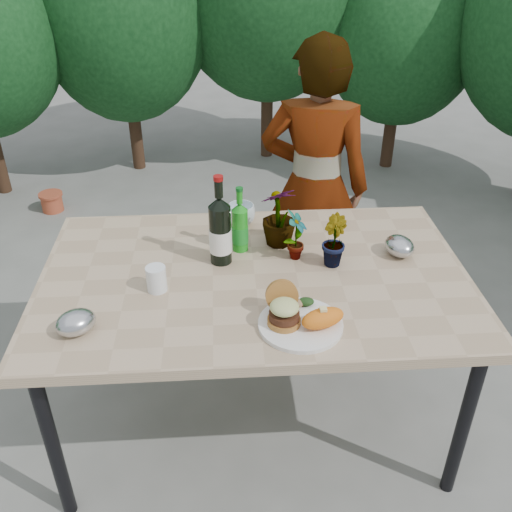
{
  "coord_description": "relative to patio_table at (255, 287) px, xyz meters",
  "views": [
    {
      "loc": [
        -0.11,
        -1.76,
        1.94
      ],
      "look_at": [
        0.0,
        -0.08,
        0.88
      ],
      "focal_mm": 40.0,
      "sensor_mm": 36.0,
      "label": 1
    }
  ],
  "objects": [
    {
      "name": "blue_bowl",
      "position": [
        -0.03,
        0.39,
        0.1
      ],
      "size": [
        0.13,
        0.13,
        0.09
      ],
      "primitive_type": "imported",
      "rotation": [
        0.0,
        0.0,
        0.09
      ],
      "color": "silver",
      "rests_on": "patio_table"
    },
    {
      "name": "seedling_left",
      "position": [
        0.17,
        0.1,
        0.16
      ],
      "size": [
        0.11,
        0.13,
        0.21
      ],
      "primitive_type": "imported",
      "rotation": [
        0.0,
        0.0,
        1.17
      ],
      "color": "#1D521C",
      "rests_on": "patio_table"
    },
    {
      "name": "sparkling_water",
      "position": [
        -0.05,
        0.18,
        0.16
      ],
      "size": [
        0.07,
        0.07,
        0.27
      ],
      "rotation": [
        0.0,
        0.0,
        -0.15
      ],
      "color": "#1B971C",
      "rests_on": "patio_table"
    },
    {
      "name": "sweet_potato",
      "position": [
        0.2,
        -0.34,
        0.1
      ],
      "size": [
        0.17,
        0.12,
        0.06
      ],
      "primitive_type": "ellipsoid",
      "rotation": [
        0.0,
        0.0,
        0.35
      ],
      "color": "orange",
      "rests_on": "dinner_plate"
    },
    {
      "name": "wine_bottle",
      "position": [
        -0.12,
        0.1,
        0.19
      ],
      "size": [
        0.09,
        0.09,
        0.36
      ],
      "rotation": [
        0.0,
        0.0,
        -0.1
      ],
      "color": "black",
      "rests_on": "patio_table"
    },
    {
      "name": "shrub_hedge",
      "position": [
        0.33,
        1.81,
        0.5
      ],
      "size": [
        6.96,
        5.17,
        2.4
      ],
      "color": "#382316",
      "rests_on": "ground"
    },
    {
      "name": "seedling_right",
      "position": [
        0.11,
        0.22,
        0.18
      ],
      "size": [
        0.18,
        0.18,
        0.25
      ],
      "primitive_type": "imported",
      "rotation": [
        0.0,
        0.0,
        3.52
      ],
      "color": "#255D1F",
      "rests_on": "patio_table"
    },
    {
      "name": "burger_stack",
      "position": [
        0.08,
        -0.3,
        0.12
      ],
      "size": [
        0.11,
        0.16,
        0.11
      ],
      "color": "#B7722D",
      "rests_on": "dinner_plate"
    },
    {
      "name": "seedling_mid",
      "position": [
        0.3,
        0.06,
        0.16
      ],
      "size": [
        0.1,
        0.12,
        0.2
      ],
      "primitive_type": "imported",
      "rotation": [
        0.0,
        0.0,
        1.67
      ],
      "color": "#256020",
      "rests_on": "patio_table"
    },
    {
      "name": "foil_packet_left",
      "position": [
        -0.6,
        -0.3,
        0.1
      ],
      "size": [
        0.17,
        0.16,
        0.08
      ],
      "primitive_type": "ellipsoid",
      "rotation": [
        0.0,
        0.0,
        0.6
      ],
      "color": "#AEAFB5",
      "rests_on": "patio_table"
    },
    {
      "name": "person",
      "position": [
        0.34,
        0.76,
        0.04
      ],
      "size": [
        0.6,
        0.47,
        1.47
      ],
      "primitive_type": "imported",
      "rotation": [
        0.0,
        0.0,
        2.9
      ],
      "color": "#9E654F",
      "rests_on": "ground"
    },
    {
      "name": "ground",
      "position": [
        0.0,
        0.0,
        -0.69
      ],
      "size": [
        80.0,
        80.0,
        0.0
      ],
      "primitive_type": "plane",
      "color": "slate",
      "rests_on": "ground"
    },
    {
      "name": "terracotta_pot",
      "position": [
        -1.35,
        2.04,
        -0.62
      ],
      "size": [
        0.17,
        0.17,
        0.14
      ],
      "color": "#B54B2E",
      "rests_on": "ground"
    },
    {
      "name": "plastic_cup",
      "position": [
        -0.35,
        -0.08,
        0.1
      ],
      "size": [
        0.07,
        0.07,
        0.09
      ],
      "primitive_type": "cylinder",
      "color": "white",
      "rests_on": "patio_table"
    },
    {
      "name": "grilled_veg",
      "position": [
        0.15,
        -0.22,
        0.09
      ],
      "size": [
        0.08,
        0.05,
        0.03
      ],
      "color": "olive",
      "rests_on": "dinner_plate"
    },
    {
      "name": "dinner_plate",
      "position": [
        0.13,
        -0.32,
        0.06
      ],
      "size": [
        0.28,
        0.28,
        0.01
      ],
      "primitive_type": "cylinder",
      "color": "white",
      "rests_on": "patio_table"
    },
    {
      "name": "patio_table",
      "position": [
        0.0,
        0.0,
        0.0
      ],
      "size": [
        1.6,
        1.0,
        0.75
      ],
      "color": "tan",
      "rests_on": "ground"
    },
    {
      "name": "foil_packet_right",
      "position": [
        0.57,
        0.1,
        0.1
      ],
      "size": [
        0.14,
        0.16,
        0.08
      ],
      "primitive_type": "ellipsoid",
      "rotation": [
        0.0,
        0.0,
        1.86
      ],
      "color": "#ADAFB4",
      "rests_on": "patio_table"
    }
  ]
}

